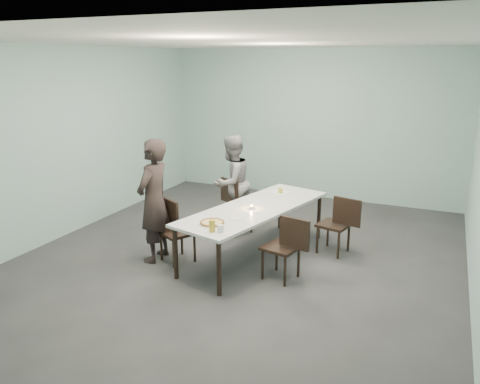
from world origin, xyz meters
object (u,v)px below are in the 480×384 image
at_px(chair_near_left, 174,226).
at_px(side_plate, 236,218).
at_px(chair_far_left, 234,202).
at_px(tealight, 251,207).
at_px(chair_near_right, 287,244).
at_px(pizza, 212,223).
at_px(amber_tumbler, 280,191).
at_px(diner_far, 232,183).
at_px(table, 255,211).
at_px(water_tumbler, 220,229).
at_px(diner_near, 154,201).
at_px(beer_glass, 212,226).
at_px(chair_far_right, 339,221).

xyz_separation_m(chair_near_left, side_plate, (0.96, 0.01, 0.25)).
distance_m(chair_far_left, tealight, 1.19).
height_order(chair_near_right, pizza, chair_near_right).
xyz_separation_m(side_plate, amber_tumbler, (0.13, 1.38, 0.04)).
bearing_deg(side_plate, diner_far, 117.04).
xyz_separation_m(table, diner_far, (-0.81, 0.96, 0.10)).
bearing_deg(chair_near_right, water_tumbler, 52.66).
relative_size(chair_near_left, side_plate, 4.83).
distance_m(diner_near, beer_glass, 1.24).
xyz_separation_m(chair_near_left, chair_far_left, (0.28, 1.40, 0.00)).
distance_m(side_plate, beer_glass, 0.58).
relative_size(table, chair_near_left, 3.15).
xyz_separation_m(chair_far_right, diner_far, (-1.90, 0.38, 0.29)).
xyz_separation_m(diner_near, tealight, (1.23, 0.57, -0.10)).
distance_m(chair_near_left, diner_far, 1.57).
bearing_deg(chair_near_right, tealight, -20.73).
bearing_deg(diner_near, chair_far_left, 158.16).
distance_m(chair_far_left, beer_glass, 2.08).
distance_m(chair_far_right, beer_glass, 2.11).
height_order(chair_far_left, side_plate, chair_far_left).
relative_size(chair_far_right, tealight, 15.54).
xyz_separation_m(chair_far_right, pizza, (-1.31, -1.47, 0.27)).
bearing_deg(tealight, beer_glass, -94.71).
bearing_deg(chair_far_left, beer_glass, -46.87).
bearing_deg(tealight, table, 81.04).
distance_m(pizza, side_plate, 0.38).
bearing_deg(tealight, pizza, -104.85).
height_order(chair_near_left, chair_far_left, same).
relative_size(chair_far_right, beer_glass, 5.80).
bearing_deg(water_tumbler, amber_tumbler, 87.02).
height_order(chair_near_left, water_tumbler, chair_near_left).
bearing_deg(chair_near_right, diner_near, 16.57).
xyz_separation_m(side_plate, water_tumbler, (0.03, -0.54, 0.04)).
xyz_separation_m(chair_near_right, water_tumbler, (-0.67, -0.55, 0.29)).
xyz_separation_m(chair_far_right, diner_near, (-2.34, -1.25, 0.37)).
bearing_deg(chair_far_right, side_plate, 58.62).
bearing_deg(table, tealight, -98.96).
height_order(chair_far_left, pizza, chair_far_left).
bearing_deg(beer_glass, amber_tumbler, 84.25).
height_order(diner_far, water_tumbler, diner_far).
bearing_deg(diner_far, tealight, 53.37).
distance_m(diner_near, side_plate, 1.22).
bearing_deg(pizza, diner_far, 107.64).
bearing_deg(side_plate, pizza, -119.70).
xyz_separation_m(table, amber_tumbler, (0.10, 0.82, 0.10)).
bearing_deg(pizza, side_plate, 60.30).
xyz_separation_m(table, pizza, (-0.23, -0.89, 0.08)).
relative_size(diner_far, amber_tumbler, 19.79).
bearing_deg(diner_near, table, 115.93).
bearing_deg(tealight, amber_tumbler, 83.08).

